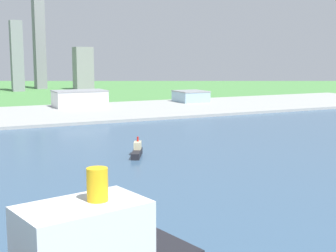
{
  "coord_description": "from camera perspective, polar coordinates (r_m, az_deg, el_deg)",
  "views": [
    {
      "loc": [
        -60.41,
        67.94,
        52.23
      ],
      "look_at": [
        18.56,
        230.53,
        25.71
      ],
      "focal_mm": 51.41,
      "sensor_mm": 36.0,
      "label": 1
    }
  ],
  "objects": [
    {
      "name": "ground_plane",
      "position": [
        245.41,
        -11.08,
        -4.1
      ],
      "size": [
        2400.0,
        2400.0,
        0.0
      ],
      "primitive_type": "plane",
      "color": "#4A8643"
    },
    {
      "name": "water_bay",
      "position": [
        189.67,
        -6.36,
        -7.67
      ],
      "size": [
        840.0,
        360.0,
        0.15
      ],
      "primitive_type": "cube",
      "color": "#385675",
      "rests_on": "ground"
    },
    {
      "name": "industrial_pier",
      "position": [
        429.4,
        -17.64,
        1.13
      ],
      "size": [
        840.0,
        140.0,
        2.5
      ],
      "primitive_type": "cube",
      "color": "#9D9F9B",
      "rests_on": "ground"
    },
    {
      "name": "tugboat_small",
      "position": [
        251.86,
        -3.69,
        -3.0
      ],
      "size": [
        12.79,
        18.93,
        9.66
      ],
      "color": "black",
      "rests_on": "water_bay"
    },
    {
      "name": "warehouse_main",
      "position": [
        480.11,
        -10.44,
        3.24
      ],
      "size": [
        50.44,
        31.18,
        16.16
      ],
      "color": "white",
      "rests_on": "industrial_pier"
    },
    {
      "name": "warehouse_annex",
      "position": [
        522.99,
        2.71,
        3.55
      ],
      "size": [
        30.91,
        33.35,
        12.09
      ],
      "color": "#99BCD1",
      "rests_on": "industrial_pier"
    }
  ]
}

